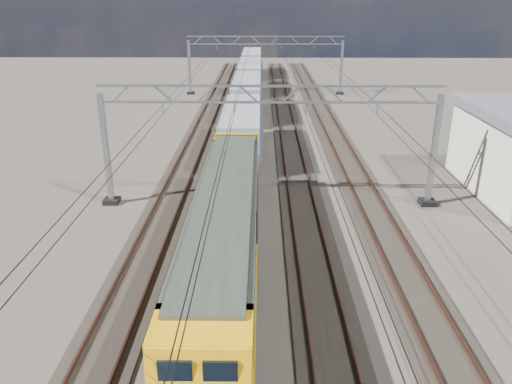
{
  "coord_description": "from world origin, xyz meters",
  "views": [
    {
      "loc": [
        -0.49,
        -23.71,
        11.69
      ],
      "look_at": [
        -0.74,
        -0.16,
        2.4
      ],
      "focal_mm": 35.0,
      "sensor_mm": 36.0,
      "label": 1
    }
  ],
  "objects_px": {
    "catenary_gantry_mid": "(270,141)",
    "catenary_gantry_far": "(265,63)",
    "hopper_wagon_third": "(250,74)",
    "hopper_wagon_mid": "(247,94)",
    "hopper_wagon_lead": "(241,128)",
    "locomotive": "(226,225)",
    "hopper_wagon_fourth": "(252,61)"
  },
  "relations": [
    {
      "from": "catenary_gantry_mid",
      "to": "catenary_gantry_far",
      "type": "xyz_separation_m",
      "value": [
        0.0,
        36.0,
        0.0
      ]
    },
    {
      "from": "catenary_gantry_mid",
      "to": "hopper_wagon_third",
      "type": "distance_m",
      "value": 38.23
    },
    {
      "from": "catenary_gantry_far",
      "to": "hopper_wagon_mid",
      "type": "xyz_separation_m",
      "value": [
        -2.0,
        -12.06,
        -1.67
      ]
    },
    {
      "from": "hopper_wagon_lead",
      "to": "hopper_wagon_mid",
      "type": "distance_m",
      "value": 14.2
    },
    {
      "from": "catenary_gantry_far",
      "to": "hopper_wagon_third",
      "type": "height_order",
      "value": "catenary_gantry_far"
    },
    {
      "from": "locomotive",
      "to": "hopper_wagon_mid",
      "type": "xyz_separation_m",
      "value": [
        -0.0,
        31.9,
        -0.09
      ]
    },
    {
      "from": "hopper_wagon_mid",
      "to": "hopper_wagon_fourth",
      "type": "xyz_separation_m",
      "value": [
        0.0,
        28.4,
        0.0
      ]
    },
    {
      "from": "locomotive",
      "to": "hopper_wagon_fourth",
      "type": "height_order",
      "value": "locomotive"
    },
    {
      "from": "catenary_gantry_far",
      "to": "hopper_wagon_mid",
      "type": "relative_size",
      "value": 1.53
    },
    {
      "from": "hopper_wagon_lead",
      "to": "catenary_gantry_mid",
      "type": "bearing_deg",
      "value": -78.4
    },
    {
      "from": "catenary_gantry_far",
      "to": "locomotive",
      "type": "distance_m",
      "value": 44.03
    },
    {
      "from": "hopper_wagon_third",
      "to": "locomotive",
      "type": "bearing_deg",
      "value": -90.0
    },
    {
      "from": "hopper_wagon_fourth",
      "to": "locomotive",
      "type": "bearing_deg",
      "value": -90.0
    },
    {
      "from": "catenary_gantry_far",
      "to": "hopper_wagon_fourth",
      "type": "distance_m",
      "value": 16.55
    },
    {
      "from": "locomotive",
      "to": "hopper_wagon_lead",
      "type": "bearing_deg",
      "value": 90.0
    },
    {
      "from": "hopper_wagon_lead",
      "to": "hopper_wagon_fourth",
      "type": "bearing_deg",
      "value": 90.0
    },
    {
      "from": "catenary_gantry_mid",
      "to": "catenary_gantry_far",
      "type": "distance_m",
      "value": 36.0
    },
    {
      "from": "locomotive",
      "to": "hopper_wagon_third",
      "type": "relative_size",
      "value": 1.62
    },
    {
      "from": "catenary_gantry_mid",
      "to": "locomotive",
      "type": "relative_size",
      "value": 0.94
    },
    {
      "from": "locomotive",
      "to": "hopper_wagon_third",
      "type": "distance_m",
      "value": 46.1
    },
    {
      "from": "catenary_gantry_far",
      "to": "hopper_wagon_mid",
      "type": "height_order",
      "value": "catenary_gantry_far"
    },
    {
      "from": "locomotive",
      "to": "catenary_gantry_far",
      "type": "bearing_deg",
      "value": 87.39
    },
    {
      "from": "catenary_gantry_far",
      "to": "hopper_wagon_mid",
      "type": "bearing_deg",
      "value": -99.42
    },
    {
      "from": "hopper_wagon_third",
      "to": "hopper_wagon_mid",
      "type": "bearing_deg",
      "value": -90.0
    },
    {
      "from": "catenary_gantry_mid",
      "to": "hopper_wagon_third",
      "type": "height_order",
      "value": "catenary_gantry_mid"
    },
    {
      "from": "catenary_gantry_mid",
      "to": "hopper_wagon_mid",
      "type": "height_order",
      "value": "catenary_gantry_mid"
    },
    {
      "from": "locomotive",
      "to": "hopper_wagon_lead",
      "type": "distance_m",
      "value": 17.7
    },
    {
      "from": "catenary_gantry_mid",
      "to": "locomotive",
      "type": "bearing_deg",
      "value": -104.11
    },
    {
      "from": "catenary_gantry_mid",
      "to": "hopper_wagon_mid",
      "type": "bearing_deg",
      "value": 94.78
    },
    {
      "from": "hopper_wagon_mid",
      "to": "hopper_wagon_lead",
      "type": "bearing_deg",
      "value": -90.0
    },
    {
      "from": "catenary_gantry_mid",
      "to": "locomotive",
      "type": "xyz_separation_m",
      "value": [
        -2.0,
        -7.95,
        -1.58
      ]
    },
    {
      "from": "catenary_gantry_mid",
      "to": "hopper_wagon_fourth",
      "type": "xyz_separation_m",
      "value": [
        -2.0,
        52.34,
        -1.67
      ]
    }
  ]
}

